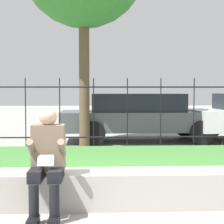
% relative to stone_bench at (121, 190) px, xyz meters
% --- Properties ---
extents(ground_plane, '(60.00, 60.00, 0.00)m').
position_rel_stone_bench_xyz_m(ground_plane, '(0.03, 0.00, -0.19)').
color(ground_plane, gray).
extents(stone_bench, '(3.11, 0.52, 0.44)m').
position_rel_stone_bench_xyz_m(stone_bench, '(0.00, 0.00, 0.00)').
color(stone_bench, '#ADA89E').
rests_on(stone_bench, ground_plane).
extents(person_seated_reader, '(0.42, 0.73, 1.24)m').
position_rel_stone_bench_xyz_m(person_seated_reader, '(-0.87, -0.29, 0.48)').
color(person_seated_reader, black).
rests_on(person_seated_reader, ground_plane).
extents(grass_berm, '(9.86, 2.73, 0.24)m').
position_rel_stone_bench_xyz_m(grass_berm, '(0.03, 2.06, -0.07)').
color(grass_berm, '#3D7533').
rests_on(grass_berm, ground_plane).
extents(iron_fence, '(7.86, 0.03, 1.72)m').
position_rel_stone_bench_xyz_m(iron_fence, '(0.03, 4.12, 0.71)').
color(iron_fence, black).
rests_on(iron_fence, ground_plane).
extents(car_parked_center, '(4.62, 1.87, 1.34)m').
position_rel_stone_bench_xyz_m(car_parked_center, '(0.97, 5.84, 0.53)').
color(car_parked_center, '#4C5156').
rests_on(car_parked_center, ground_plane).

